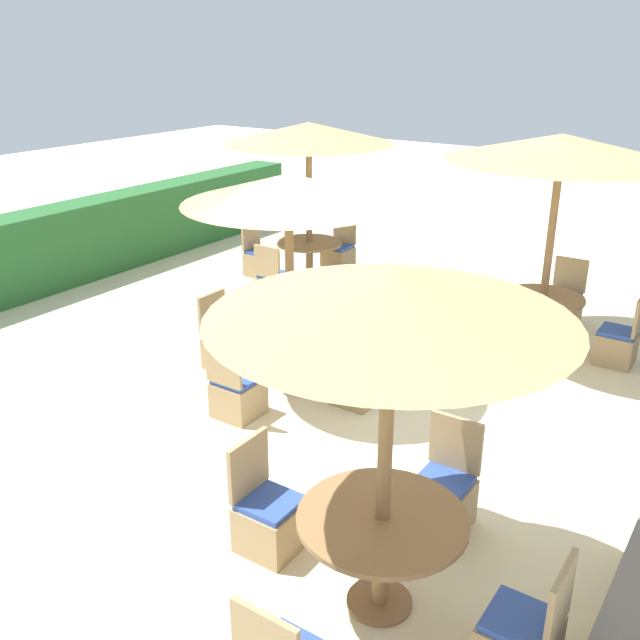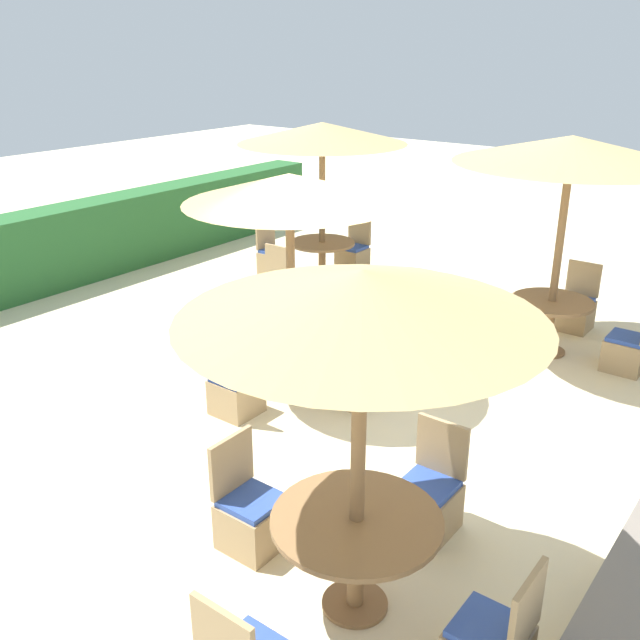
% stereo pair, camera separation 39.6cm
% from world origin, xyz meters
% --- Properties ---
extents(ground_plane, '(40.00, 40.00, 0.00)m').
position_xyz_m(ground_plane, '(0.00, 0.00, 0.00)').
color(ground_plane, beige).
extents(hedge_row, '(13.00, 0.70, 1.28)m').
position_xyz_m(hedge_row, '(0.00, 6.37, 0.64)').
color(hedge_row, '#28602D').
rests_on(hedge_row, ground_plane).
extents(parasol_front_right, '(2.77, 2.77, 2.77)m').
position_xyz_m(parasol_front_right, '(2.70, -1.07, 2.59)').
color(parasol_front_right, olive).
rests_on(parasol_front_right, ground_plane).
extents(round_table_front_right, '(1.04, 1.04, 0.72)m').
position_xyz_m(round_table_front_right, '(2.70, -1.07, 0.56)').
color(round_table_front_right, olive).
rests_on(round_table_front_right, ground_plane).
extents(patio_chair_front_right_east, '(0.46, 0.46, 0.93)m').
position_xyz_m(patio_chair_front_right_east, '(3.72, -1.07, 0.26)').
color(patio_chair_front_right_east, tan).
rests_on(patio_chair_front_right_east, ground_plane).
extents(patio_chair_front_right_south, '(0.46, 0.46, 0.93)m').
position_xyz_m(patio_chair_front_right_south, '(2.75, -2.04, 0.26)').
color(patio_chair_front_right_south, tan).
rests_on(patio_chair_front_right_south, ground_plane).
extents(parasol_back_right, '(2.64, 2.64, 2.63)m').
position_xyz_m(parasol_back_right, '(3.12, 2.92, 2.45)').
color(parasol_back_right, olive).
rests_on(parasol_back_right, ground_plane).
extents(round_table_back_right, '(1.07, 1.07, 0.73)m').
position_xyz_m(round_table_back_right, '(3.12, 2.92, 0.58)').
color(round_table_back_right, olive).
rests_on(round_table_back_right, ground_plane).
extents(patio_chair_back_right_north, '(0.46, 0.46, 0.93)m').
position_xyz_m(patio_chair_back_right_north, '(3.07, 3.91, 0.26)').
color(patio_chair_back_right_north, tan).
rests_on(patio_chair_back_right_north, ground_plane).
extents(patio_chair_back_right_west, '(0.46, 0.46, 0.93)m').
position_xyz_m(patio_chair_back_right_west, '(2.15, 2.89, 0.26)').
color(patio_chair_back_right_west, tan).
rests_on(patio_chair_back_right_west, ground_plane).
extents(patio_chair_back_right_east, '(0.46, 0.46, 0.93)m').
position_xyz_m(patio_chair_back_right_east, '(4.08, 2.96, 0.26)').
color(patio_chair_back_right_east, tan).
rests_on(patio_chair_back_right_east, ground_plane).
extents(parasol_front_left, '(2.31, 2.31, 2.54)m').
position_xyz_m(parasol_front_left, '(-2.51, -1.62, 2.36)').
color(parasol_front_left, olive).
rests_on(parasol_front_left, ground_plane).
extents(round_table_front_left, '(1.20, 1.20, 0.76)m').
position_xyz_m(round_table_front_left, '(-2.51, -1.62, 0.62)').
color(round_table_front_left, olive).
rests_on(round_table_front_left, ground_plane).
extents(patio_chair_front_left_east, '(0.46, 0.46, 0.93)m').
position_xyz_m(patio_chair_front_left_east, '(-1.42, -1.59, 0.26)').
color(patio_chair_front_left_east, tan).
rests_on(patio_chair_front_left_east, ground_plane).
extents(patio_chair_front_left_north, '(0.46, 0.46, 0.93)m').
position_xyz_m(patio_chair_front_left_north, '(-2.46, -0.57, 0.26)').
color(patio_chair_front_left_north, tan).
rests_on(patio_chair_front_left_north, ground_plane).
extents(parasol_center, '(2.32, 2.32, 2.49)m').
position_xyz_m(parasol_center, '(-0.02, 0.99, 2.31)').
color(parasol_center, olive).
rests_on(parasol_center, ground_plane).
extents(round_table_center, '(0.94, 0.94, 0.72)m').
position_xyz_m(round_table_center, '(-0.02, 0.99, 0.54)').
color(round_table_center, olive).
rests_on(round_table_center, ground_plane).
extents(patio_chair_center_west, '(0.46, 0.46, 0.93)m').
position_xyz_m(patio_chair_center_west, '(-0.95, 1.03, 0.26)').
color(patio_chair_center_west, tan).
rests_on(patio_chair_center_west, ground_plane).
extents(patio_chair_center_north, '(0.46, 0.46, 0.93)m').
position_xyz_m(patio_chair_center_north, '(-0.07, 1.97, 0.26)').
color(patio_chair_center_north, tan).
rests_on(patio_chair_center_north, ground_plane).
extents(patio_chair_center_east, '(0.46, 0.46, 0.93)m').
position_xyz_m(patio_chair_center_east, '(0.89, 1.01, 0.26)').
color(patio_chair_center_east, tan).
rests_on(patio_chair_center_east, ground_plane).
extents(patio_chair_center_south, '(0.46, 0.46, 0.93)m').
position_xyz_m(patio_chair_center_south, '(0.03, 0.11, 0.26)').
color(patio_chair_center_south, tan).
rests_on(patio_chair_center_south, ground_plane).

